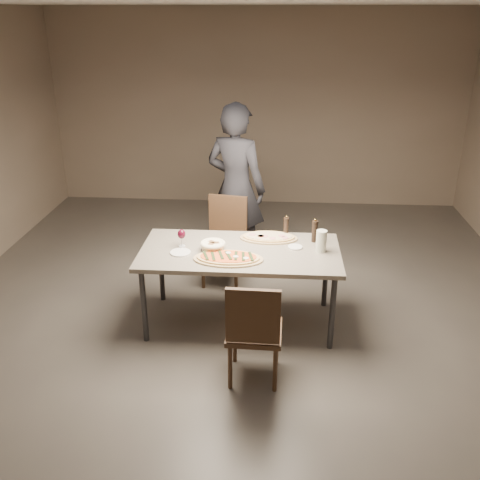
# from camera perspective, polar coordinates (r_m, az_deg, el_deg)

# --- Properties ---
(room) EXTENTS (7.00, 7.00, 7.00)m
(room) POSITION_cam_1_polar(r_m,az_deg,el_deg) (4.58, 0.00, 6.32)
(room) COLOR #544F49
(room) RESTS_ON ground
(dining_table) EXTENTS (1.80, 0.90, 0.75)m
(dining_table) POSITION_cam_1_polar(r_m,az_deg,el_deg) (4.84, 0.00, -1.71)
(dining_table) COLOR gray
(dining_table) RESTS_ON ground
(zucchini_pizza) EXTENTS (0.61, 0.34, 0.05)m
(zucchini_pizza) POSITION_cam_1_polar(r_m,az_deg,el_deg) (4.63, -1.24, -1.93)
(zucchini_pizza) COLOR tan
(zucchini_pizza) RESTS_ON dining_table
(ham_pizza) EXTENTS (0.54, 0.30, 0.04)m
(ham_pizza) POSITION_cam_1_polar(r_m,az_deg,el_deg) (5.05, 3.08, 0.30)
(ham_pizza) COLOR tan
(ham_pizza) RESTS_ON dining_table
(bread_basket) EXTENTS (0.23, 0.23, 0.08)m
(bread_basket) POSITION_cam_1_polar(r_m,az_deg,el_deg) (4.80, -2.91, -0.56)
(bread_basket) COLOR beige
(bread_basket) RESTS_ON dining_table
(oil_dish) EXTENTS (0.13, 0.13, 0.02)m
(oil_dish) POSITION_cam_1_polar(r_m,az_deg,el_deg) (4.88, 5.90, -0.76)
(oil_dish) COLOR white
(oil_dish) RESTS_ON dining_table
(pepper_mill_left) EXTENTS (0.06, 0.06, 0.23)m
(pepper_mill_left) POSITION_cam_1_polar(r_m,az_deg,el_deg) (5.00, 7.97, 0.97)
(pepper_mill_left) COLOR black
(pepper_mill_left) RESTS_ON dining_table
(pepper_mill_right) EXTENTS (0.05, 0.05, 0.20)m
(pepper_mill_right) POSITION_cam_1_polar(r_m,az_deg,el_deg) (5.11, 4.94, 1.49)
(pepper_mill_right) COLOR black
(pepper_mill_right) RESTS_ON dining_table
(carafe) EXTENTS (0.10, 0.10, 0.20)m
(carafe) POSITION_cam_1_polar(r_m,az_deg,el_deg) (4.81, 8.66, -0.11)
(carafe) COLOR silver
(carafe) RESTS_ON dining_table
(wine_glass) EXTENTS (0.07, 0.07, 0.16)m
(wine_glass) POSITION_cam_1_polar(r_m,az_deg,el_deg) (4.88, -6.26, 0.57)
(wine_glass) COLOR silver
(wine_glass) RESTS_ON dining_table
(side_plate) EXTENTS (0.18, 0.18, 0.01)m
(side_plate) POSITION_cam_1_polar(r_m,az_deg,el_deg) (4.78, -6.37, -1.33)
(side_plate) COLOR white
(side_plate) RESTS_ON dining_table
(chair_near) EXTENTS (0.44, 0.44, 0.90)m
(chair_near) POSITION_cam_1_polar(r_m,az_deg,el_deg) (4.14, 1.48, -9.39)
(chair_near) COLOR #3F2A1A
(chair_near) RESTS_ON ground
(chair_far) EXTENTS (0.50, 0.50, 0.93)m
(chair_far) POSITION_cam_1_polar(r_m,az_deg,el_deg) (5.73, -1.55, 0.54)
(chair_far) COLOR #3F2A1A
(chair_far) RESTS_ON ground
(diner) EXTENTS (0.80, 0.67, 1.88)m
(diner) POSITION_cam_1_polar(r_m,az_deg,el_deg) (5.89, -0.42, 5.54)
(diner) COLOR black
(diner) RESTS_ON ground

